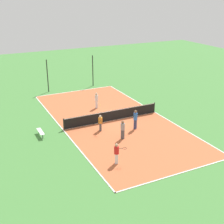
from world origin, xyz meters
TOP-DOWN VIEW (x-y plane):
  - ground_plane at (0.00, 0.00)m, footprint 80.00×80.00m
  - court_surface at (0.00, 0.00)m, footprint 10.12×21.32m
  - tennis_net at (0.00, 0.00)m, footprint 9.92×0.10m
  - bench at (-7.14, -0.35)m, footprint 0.36×1.59m
  - player_far_white at (0.01, 3.81)m, footprint 0.48×0.48m
  - player_baseline_gray at (-0.97, -4.03)m, footprint 0.47×0.47m
  - player_coach_red at (-3.31, -7.47)m, footprint 0.98×0.70m
  - player_near_blue at (1.01, -2.75)m, footprint 0.96×0.78m
  - player_center_orange at (-2.00, -1.69)m, footprint 0.69×0.99m
  - tennis_ball_near_net at (-3.11, 9.56)m, footprint 0.07×0.07m
  - tennis_ball_left_sideline at (0.71, 4.44)m, footprint 0.07×0.07m
  - fence_post_back_left at (-3.04, 11.90)m, footprint 0.12×0.12m
  - fence_post_back_right at (3.04, 11.90)m, footprint 0.12×0.12m

SIDE VIEW (x-z plane):
  - ground_plane at x=0.00m, z-range 0.00..0.00m
  - court_surface at x=0.00m, z-range 0.00..0.02m
  - tennis_ball_near_net at x=-3.11m, z-range 0.02..0.09m
  - tennis_ball_left_sideline at x=0.71m, z-range 0.02..0.09m
  - bench at x=-7.14m, z-range 0.16..0.61m
  - tennis_net at x=0.00m, z-range 0.03..1.12m
  - player_center_orange at x=-2.00m, z-range 0.12..1.62m
  - player_coach_red at x=-3.31m, z-range 0.14..1.77m
  - player_baseline_gray at x=-0.97m, z-range 0.14..1.81m
  - player_far_white at x=0.01m, z-range 0.15..1.88m
  - player_near_blue at x=1.01m, z-range 0.17..2.01m
  - fence_post_back_left at x=-3.04m, z-range 0.00..4.08m
  - fence_post_back_right at x=3.04m, z-range 0.00..4.08m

